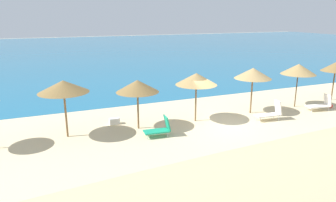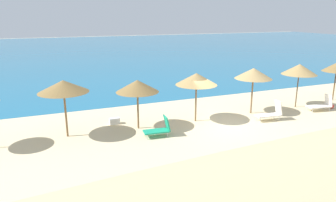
{
  "view_description": "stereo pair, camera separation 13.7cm",
  "coord_description": "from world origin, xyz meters",
  "px_view_note": "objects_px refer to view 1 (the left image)",
  "views": [
    {
      "loc": [
        -9.06,
        -14.44,
        5.97
      ],
      "look_at": [
        -2.52,
        1.08,
        1.35
      ],
      "focal_mm": 33.55,
      "sensor_mm": 36.0,
      "label": 1
    },
    {
      "loc": [
        -8.94,
        -14.49,
        5.97
      ],
      "look_at": [
        -2.52,
        1.08,
        1.35
      ],
      "focal_mm": 33.55,
      "sensor_mm": 36.0,
      "label": 2
    }
  ],
  "objects_px": {
    "beach_umbrella_3": "(63,87)",
    "beach_umbrella_5": "(196,79)",
    "beach_umbrella_4": "(137,86)",
    "cooler_box": "(114,121)",
    "lounge_chair_0": "(321,104)",
    "lounge_chair_1": "(271,113)",
    "beach_umbrella_8": "(336,67)",
    "beach_ball": "(331,106)",
    "beach_umbrella_7": "(299,69)",
    "lounge_chair_4": "(160,129)",
    "beach_umbrella_6": "(253,73)"
  },
  "relations": [
    {
      "from": "beach_umbrella_6",
      "to": "beach_ball",
      "type": "relative_size",
      "value": 9.8
    },
    {
      "from": "lounge_chair_1",
      "to": "cooler_box",
      "type": "distance_m",
      "value": 9.1
    },
    {
      "from": "beach_umbrella_6",
      "to": "beach_umbrella_8",
      "type": "xyz_separation_m",
      "value": [
        7.47,
        0.35,
        -0.1
      ]
    },
    {
      "from": "beach_umbrella_4",
      "to": "cooler_box",
      "type": "height_order",
      "value": "beach_umbrella_4"
    },
    {
      "from": "beach_umbrella_8",
      "to": "lounge_chair_0",
      "type": "xyz_separation_m",
      "value": [
        -2.91,
        -1.62,
        -2.03
      ]
    },
    {
      "from": "beach_umbrella_4",
      "to": "beach_umbrella_8",
      "type": "distance_m",
      "value": 14.84
    },
    {
      "from": "lounge_chair_0",
      "to": "beach_umbrella_8",
      "type": "bearing_deg",
      "value": -51.38
    },
    {
      "from": "lounge_chair_1",
      "to": "beach_umbrella_3",
      "type": "bearing_deg",
      "value": 86.73
    },
    {
      "from": "beach_umbrella_4",
      "to": "beach_ball",
      "type": "xyz_separation_m",
      "value": [
        12.98,
        -1.25,
        -2.21
      ]
    },
    {
      "from": "beach_umbrella_4",
      "to": "beach_ball",
      "type": "relative_size",
      "value": 9.19
    },
    {
      "from": "lounge_chair_1",
      "to": "cooler_box",
      "type": "bearing_deg",
      "value": 77.98
    },
    {
      "from": "beach_umbrella_4",
      "to": "beach_ball",
      "type": "distance_m",
      "value": 13.22
    },
    {
      "from": "beach_umbrella_5",
      "to": "beach_umbrella_8",
      "type": "distance_m",
      "value": 11.4
    },
    {
      "from": "beach_umbrella_6",
      "to": "cooler_box",
      "type": "height_order",
      "value": "beach_umbrella_6"
    },
    {
      "from": "lounge_chair_4",
      "to": "lounge_chair_1",
      "type": "bearing_deg",
      "value": -86.09
    },
    {
      "from": "beach_ball",
      "to": "cooler_box",
      "type": "height_order",
      "value": "cooler_box"
    },
    {
      "from": "beach_umbrella_4",
      "to": "lounge_chair_0",
      "type": "relative_size",
      "value": 1.68
    },
    {
      "from": "beach_umbrella_5",
      "to": "beach_umbrella_3",
      "type": "bearing_deg",
      "value": 177.34
    },
    {
      "from": "beach_umbrella_8",
      "to": "lounge_chair_0",
      "type": "height_order",
      "value": "beach_umbrella_8"
    },
    {
      "from": "beach_umbrella_3",
      "to": "beach_umbrella_5",
      "type": "bearing_deg",
      "value": -2.66
    },
    {
      "from": "lounge_chair_0",
      "to": "beach_ball",
      "type": "xyz_separation_m",
      "value": [
        1.05,
        0.1,
        -0.25
      ]
    },
    {
      "from": "lounge_chair_1",
      "to": "cooler_box",
      "type": "xyz_separation_m",
      "value": [
        -8.63,
        2.88,
        -0.29
      ]
    },
    {
      "from": "lounge_chair_0",
      "to": "cooler_box",
      "type": "height_order",
      "value": "lounge_chair_0"
    },
    {
      "from": "beach_umbrella_3",
      "to": "beach_ball",
      "type": "distance_m",
      "value": 16.92
    },
    {
      "from": "lounge_chair_4",
      "to": "cooler_box",
      "type": "relative_size",
      "value": 2.4
    },
    {
      "from": "beach_ball",
      "to": "lounge_chair_4",
      "type": "bearing_deg",
      "value": -178.64
    },
    {
      "from": "cooler_box",
      "to": "lounge_chair_0",
      "type": "bearing_deg",
      "value": -11.07
    },
    {
      "from": "lounge_chair_0",
      "to": "lounge_chair_4",
      "type": "xyz_separation_m",
      "value": [
        -11.27,
        -0.19,
        0.02
      ]
    },
    {
      "from": "beach_umbrella_8",
      "to": "lounge_chair_1",
      "type": "distance_m",
      "value": 7.77
    },
    {
      "from": "beach_umbrella_4",
      "to": "beach_umbrella_5",
      "type": "distance_m",
      "value": 3.45
    },
    {
      "from": "beach_umbrella_8",
      "to": "beach_ball",
      "type": "relative_size",
      "value": 9.45
    },
    {
      "from": "beach_umbrella_8",
      "to": "lounge_chair_4",
      "type": "bearing_deg",
      "value": -172.7
    },
    {
      "from": "beach_umbrella_5",
      "to": "beach_umbrella_7",
      "type": "xyz_separation_m",
      "value": [
        7.54,
        -0.0,
        0.07
      ]
    },
    {
      "from": "beach_umbrella_7",
      "to": "lounge_chair_4",
      "type": "bearing_deg",
      "value": -172.02
    },
    {
      "from": "beach_ball",
      "to": "cooler_box",
      "type": "xyz_separation_m",
      "value": [
        -14.02,
        2.44,
        0.03
      ]
    },
    {
      "from": "beach_umbrella_8",
      "to": "lounge_chair_4",
      "type": "relative_size",
      "value": 2.01
    },
    {
      "from": "beach_umbrella_5",
      "to": "lounge_chair_1",
      "type": "distance_m",
      "value": 4.88
    },
    {
      "from": "lounge_chair_0",
      "to": "cooler_box",
      "type": "distance_m",
      "value": 13.22
    },
    {
      "from": "beach_umbrella_5",
      "to": "cooler_box",
      "type": "height_order",
      "value": "beach_umbrella_5"
    },
    {
      "from": "lounge_chair_0",
      "to": "beach_umbrella_5",
      "type": "bearing_deg",
      "value": 91.07
    },
    {
      "from": "beach_umbrella_6",
      "to": "lounge_chair_0",
      "type": "xyz_separation_m",
      "value": [
        4.55,
        -1.28,
        -2.14
      ]
    },
    {
      "from": "beach_umbrella_4",
      "to": "cooler_box",
      "type": "relative_size",
      "value": 4.69
    },
    {
      "from": "beach_umbrella_7",
      "to": "lounge_chair_4",
      "type": "xyz_separation_m",
      "value": [
        -10.33,
        -1.45,
        -2.15
      ]
    },
    {
      "from": "lounge_chair_4",
      "to": "beach_ball",
      "type": "height_order",
      "value": "lounge_chair_4"
    },
    {
      "from": "beach_umbrella_8",
      "to": "beach_ball",
      "type": "distance_m",
      "value": 3.32
    },
    {
      "from": "beach_umbrella_4",
      "to": "lounge_chair_4",
      "type": "height_order",
      "value": "beach_umbrella_4"
    },
    {
      "from": "lounge_chair_1",
      "to": "beach_ball",
      "type": "distance_m",
      "value": 5.42
    },
    {
      "from": "cooler_box",
      "to": "beach_umbrella_3",
      "type": "bearing_deg",
      "value": -160.27
    },
    {
      "from": "beach_ball",
      "to": "cooler_box",
      "type": "distance_m",
      "value": 14.23
    },
    {
      "from": "beach_umbrella_3",
      "to": "beach_umbrella_5",
      "type": "xyz_separation_m",
      "value": [
        7.14,
        -0.33,
        -0.12
      ]
    }
  ]
}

